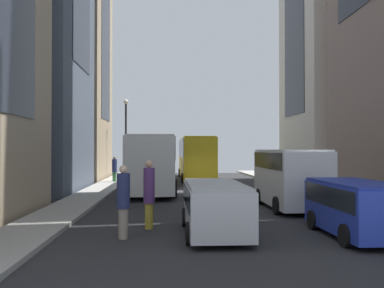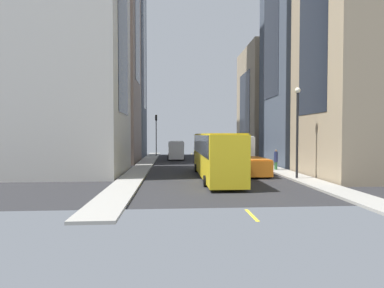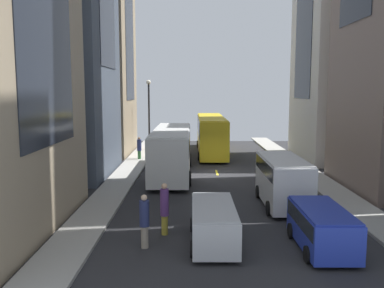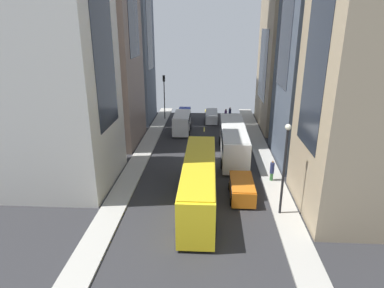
% 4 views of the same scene
% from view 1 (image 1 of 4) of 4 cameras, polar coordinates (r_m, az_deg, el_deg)
% --- Properties ---
extents(ground_plane, '(39.22, 39.22, 0.00)m').
position_cam_1_polar(ground_plane, '(27.42, 1.76, -6.17)').
color(ground_plane, '#28282B').
extents(sidewalk_west, '(1.95, 44.00, 0.15)m').
position_cam_1_polar(sidewalk_west, '(27.62, -12.15, -5.96)').
color(sidewalk_west, '#9E9B93').
rests_on(sidewalk_west, ground).
extents(sidewalk_east, '(1.95, 44.00, 0.15)m').
position_cam_1_polar(sidewalk_east, '(28.77, 15.10, -5.74)').
color(sidewalk_east, '#9E9B93').
rests_on(sidewalk_east, ground).
extents(lane_stripe_1, '(0.16, 2.00, 0.01)m').
position_cam_1_polar(lane_stripe_1, '(17.06, 4.94, -9.43)').
color(lane_stripe_1, yellow).
rests_on(lane_stripe_1, ground).
extents(lane_stripe_2, '(0.16, 2.00, 0.01)m').
position_cam_1_polar(lane_stripe_2, '(27.42, 1.76, -6.16)').
color(lane_stripe_2, yellow).
rests_on(lane_stripe_2, ground).
extents(lane_stripe_3, '(0.16, 2.00, 0.01)m').
position_cam_1_polar(lane_stripe_3, '(37.85, 0.34, -4.68)').
color(lane_stripe_3, yellow).
rests_on(lane_stripe_3, ground).
extents(lane_stripe_4, '(0.16, 2.00, 0.01)m').
position_cam_1_polar(lane_stripe_4, '(48.32, -0.46, -3.84)').
color(lane_stripe_4, yellow).
rests_on(lane_stripe_4, ground).
extents(building_west_2, '(7.23, 8.90, 23.03)m').
position_cam_1_polar(building_west_2, '(39.24, -16.86, 12.42)').
color(building_west_2, tan).
rests_on(building_west_2, ground).
extents(building_east_2, '(10.00, 9.29, 23.90)m').
position_cam_1_polar(building_east_2, '(37.96, 20.97, 13.56)').
color(building_east_2, beige).
rests_on(building_east_2, ground).
extents(city_bus_white, '(2.80, 11.39, 3.35)m').
position_cam_1_polar(city_bus_white, '(26.34, -5.28, -2.01)').
color(city_bus_white, silver).
rests_on(city_bus_white, ground).
extents(streetcar_yellow, '(2.70, 12.91, 3.59)m').
position_cam_1_polar(streetcar_yellow, '(36.90, 0.43, -1.49)').
color(streetcar_yellow, yellow).
rests_on(streetcar_yellow, ground).
extents(delivery_van_white, '(2.25, 5.35, 2.58)m').
position_cam_1_polar(delivery_van_white, '(19.01, 13.07, -3.96)').
color(delivery_van_white, white).
rests_on(delivery_van_white, ground).
extents(car_blue_0, '(1.91, 4.07, 1.63)m').
position_cam_1_polar(car_blue_0, '(13.44, 21.24, -7.60)').
color(car_blue_0, '#2338AD').
rests_on(car_blue_0, ground).
extents(car_orange_1, '(2.08, 4.28, 1.52)m').
position_cam_1_polar(car_orange_1, '(35.79, -5.08, -3.47)').
color(car_orange_1, orange).
rests_on(car_orange_1, ground).
extents(car_silver_2, '(1.88, 4.49, 1.56)m').
position_cam_1_polar(car_silver_2, '(12.97, 3.09, -8.08)').
color(car_silver_2, '#B7BABF').
rests_on(car_silver_2, ground).
extents(pedestrian_crossing_near, '(0.38, 0.38, 1.91)m').
position_cam_1_polar(pedestrian_crossing_near, '(32.88, -10.40, -3.25)').
color(pedestrian_crossing_near, '#336B38').
rests_on(pedestrian_crossing_near, ground).
extents(pedestrian_walking_far, '(0.38, 0.38, 2.12)m').
position_cam_1_polar(pedestrian_walking_far, '(12.46, -9.24, -7.43)').
color(pedestrian_walking_far, gray).
rests_on(pedestrian_walking_far, ground).
extents(pedestrian_crossing_mid, '(0.37, 0.37, 2.23)m').
position_cam_1_polar(pedestrian_crossing_mid, '(13.89, -5.80, -6.50)').
color(pedestrian_crossing_mid, gold).
rests_on(pedestrian_crossing_mid, ground).
extents(streetlamp_near, '(0.44, 0.44, 6.97)m').
position_cam_1_polar(streetlamp_near, '(38.50, -8.90, 1.98)').
color(streetlamp_near, black).
rests_on(streetlamp_near, ground).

